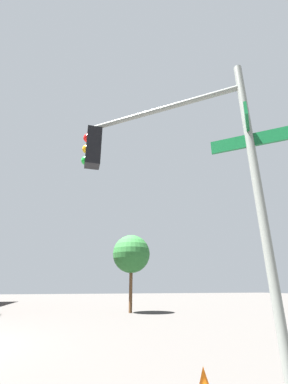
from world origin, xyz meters
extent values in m
cylinder|color=slate|center=(-6.93, -6.51, 2.55)|extent=(0.12, 0.12, 5.11)
cylinder|color=slate|center=(-6.07, -5.44, 4.71)|extent=(1.80, 2.20, 0.09)
cube|color=black|center=(-5.21, -4.37, 4.26)|extent=(0.28, 0.28, 0.80)
sphere|color=red|center=(-5.11, -4.25, 4.51)|extent=(0.18, 0.18, 0.18)
sphere|color=orange|center=(-5.11, -4.25, 4.26)|extent=(0.18, 0.18, 0.18)
sphere|color=green|center=(-5.11, -4.25, 4.01)|extent=(0.18, 0.18, 0.18)
cube|color=#0F5128|center=(-6.93, -6.51, 3.72)|extent=(0.72, 0.88, 0.20)
cube|color=#0F5128|center=(-6.93, -6.51, 3.94)|extent=(0.80, 0.66, 0.20)
cylinder|color=#4C331E|center=(9.45, -8.36, 1.53)|extent=(0.24, 0.24, 3.07)
sphere|color=#235B28|center=(9.45, -8.36, 4.04)|extent=(2.77, 2.77, 2.77)
camera|label=1|loc=(-9.61, -4.19, 1.74)|focal=23.74mm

